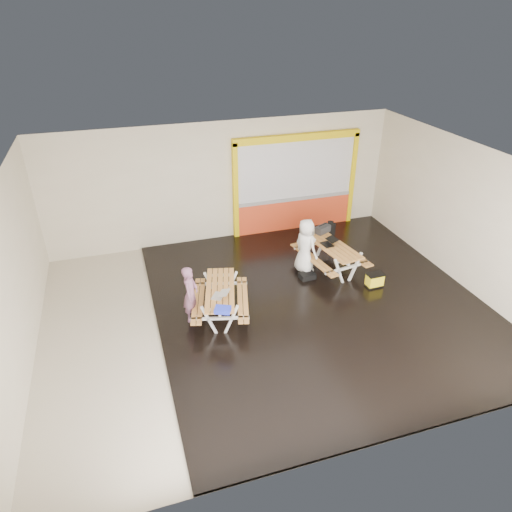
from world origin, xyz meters
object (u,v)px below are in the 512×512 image
object	(u,v)px
picnic_table_right	(331,250)
backpack	(330,229)
picnic_table_left	(220,295)
person_right	(306,246)
toolbox	(323,229)
laptop_right	(329,243)
fluke_bag	(375,280)
dark_case	(307,276)
person_left	(191,294)
laptop_left	(220,295)
blue_pouch	(223,310)

from	to	relation	value
picnic_table_right	backpack	bearing A→B (deg)	65.74
picnic_table_left	person_right	size ratio (longest dim) A/B	1.40
toolbox	backpack	world-z (taller)	toolbox
laptop_right	fluke_bag	xyz separation A→B (m)	(0.75, -1.15, -0.60)
toolbox	fluke_bag	distance (m)	2.05
toolbox	backpack	size ratio (longest dim) A/B	1.11
dark_case	person_left	bearing A→B (deg)	-164.45
fluke_bag	toolbox	bearing A→B (deg)	108.24
laptop_left	toolbox	xyz separation A→B (m)	(3.39, 2.12, 0.10)
blue_pouch	fluke_bag	size ratio (longest dim) A/B	0.75
backpack	laptop_left	bearing A→B (deg)	-147.53
laptop_left	dark_case	bearing A→B (deg)	23.97
laptop_right	backpack	world-z (taller)	laptop_right
person_left	backpack	xyz separation A→B (m)	(4.34, 2.12, -0.05)
picnic_table_left	blue_pouch	size ratio (longest dim) A/B	6.35
person_left	toolbox	xyz separation A→B (m)	(3.98, 1.87, 0.12)
backpack	laptop_right	bearing A→B (deg)	-117.78
person_left	fluke_bag	world-z (taller)	person_left
toolbox	fluke_bag	size ratio (longest dim) A/B	1.13
person_right	toolbox	world-z (taller)	person_right
laptop_left	laptop_right	size ratio (longest dim) A/B	1.10
picnic_table_right	person_left	bearing A→B (deg)	-163.47
picnic_table_right	dark_case	xyz separation A→B (m)	(-0.76, -0.28, -0.47)
blue_pouch	fluke_bag	world-z (taller)	blue_pouch
picnic_table_right	person_left	world-z (taller)	person_left
picnic_table_right	person_left	distance (m)	4.08
person_right	picnic_table_left	bearing A→B (deg)	94.85
person_left	blue_pouch	bearing A→B (deg)	-120.74
person_left	fluke_bag	size ratio (longest dim) A/B	3.05
blue_pouch	picnic_table_left	bearing A→B (deg)	80.06
person_left	dark_case	size ratio (longest dim) A/B	3.40
person_left	laptop_left	xyz separation A→B (m)	(0.60, -0.26, 0.02)
picnic_table_left	backpack	size ratio (longest dim) A/B	4.73
picnic_table_right	person_left	size ratio (longest dim) A/B	1.62
picnic_table_right	laptop_left	xyz separation A→B (m)	(-3.31, -1.42, 0.18)
picnic_table_left	picnic_table_right	size ratio (longest dim) A/B	0.97
toolbox	backpack	bearing A→B (deg)	35.73
picnic_table_left	picnic_table_right	distance (m)	3.42
picnic_table_left	person_right	bearing A→B (deg)	24.65
dark_case	backpack	bearing A→B (deg)	46.23
picnic_table_right	laptop_left	distance (m)	3.60
toolbox	backpack	xyz separation A→B (m)	(0.36, 0.26, -0.16)
picnic_table_right	backpack	distance (m)	1.06
laptop_left	person_left	bearing A→B (deg)	156.67
laptop_left	backpack	bearing A→B (deg)	32.47
person_right	laptop_right	size ratio (longest dim) A/B	3.45
person_left	toolbox	bearing A→B (deg)	-38.52
laptop_left	picnic_table_left	bearing A→B (deg)	76.99
laptop_right	picnic_table_left	bearing A→B (deg)	-160.41
dark_case	laptop_left	bearing A→B (deg)	-156.03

